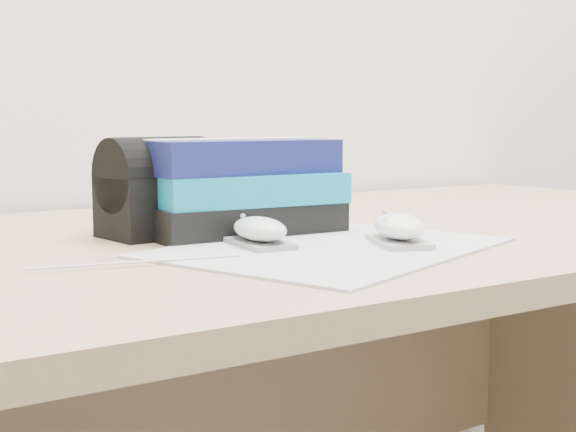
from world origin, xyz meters
TOP-DOWN VIEW (x-y plane):
  - desk at (0.00, 1.64)m, footprint 1.60×0.80m
  - mousepad at (-0.07, 1.42)m, footprint 0.46×0.41m
  - mouse_rear at (-0.13, 1.47)m, footprint 0.06×0.10m
  - mouse_front at (0.01, 1.39)m, footprint 0.09×0.11m
  - usb_cable at (-0.29, 1.44)m, footprint 0.22×0.04m
  - book_stack at (-0.09, 1.61)m, footprint 0.26×0.21m
  - pouch at (-0.19, 1.63)m, footprint 0.15×0.11m

SIDE VIEW (x-z plane):
  - desk at x=0.00m, z-range 0.13..0.86m
  - mousepad at x=-0.07m, z-range 0.73..0.73m
  - usb_cable at x=-0.29m, z-range 0.73..0.74m
  - mouse_rear at x=-0.13m, z-range 0.73..0.77m
  - mouse_front at x=0.01m, z-range 0.73..0.77m
  - book_stack at x=-0.09m, z-range 0.73..0.85m
  - pouch at x=-0.19m, z-range 0.73..0.85m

